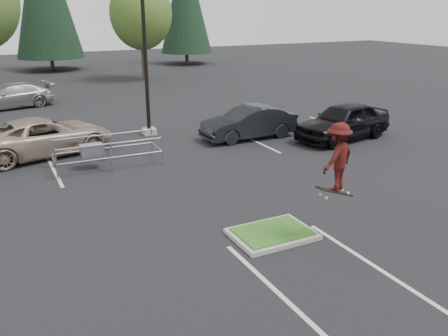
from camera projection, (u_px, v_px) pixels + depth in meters
name	position (u px, v px, depth m)	size (l,w,h in m)	color
ground	(272.00, 236.00, 12.94)	(120.00, 120.00, 0.00)	black
grass_median	(272.00, 233.00, 12.91)	(2.20, 1.60, 0.16)	gray
stall_lines	(153.00, 177.00, 17.44)	(22.62, 17.60, 0.01)	beige
light_pole	(144.00, 38.00, 21.81)	(0.70, 0.60, 10.12)	gray
decid_c	(141.00, 16.00, 38.99)	(5.12, 5.12, 8.38)	#38281C
cart_corral	(95.00, 150.00, 18.20)	(4.09, 1.57, 1.15)	#92949A
skateboarder	(337.00, 157.00, 11.85)	(1.29, 1.01, 2.02)	black
car_l_tan	(44.00, 137.00, 19.84)	(2.61, 5.66, 1.57)	gray
car_r_charc	(249.00, 123.00, 22.36)	(1.60, 4.58, 1.51)	black
car_r_black	(344.00, 121.00, 22.17)	(2.04, 5.06, 1.73)	black
car_far_silver	(11.00, 96.00, 29.12)	(2.07, 5.10, 1.48)	gray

